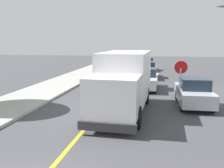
{
  "coord_description": "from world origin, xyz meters",
  "views": [
    {
      "loc": [
        3.06,
        -5.14,
        3.78
      ],
      "look_at": [
        0.55,
        8.61,
        1.4
      ],
      "focal_mm": 40.32,
      "sensor_mm": 36.0,
      "label": 1
    }
  ],
  "objects_px": {
    "box_truck": "(124,79)",
    "parked_car_mid": "(147,70)",
    "parked_car_near": "(146,79)",
    "parked_van_across": "(194,92)",
    "parked_car_far": "(147,64)",
    "stop_sign": "(181,74)"
  },
  "relations": [
    {
      "from": "box_truck",
      "to": "parked_car_mid",
      "type": "height_order",
      "value": "box_truck"
    },
    {
      "from": "box_truck",
      "to": "parked_car_mid",
      "type": "distance_m",
      "value": 13.27
    },
    {
      "from": "box_truck",
      "to": "parked_car_near",
      "type": "height_order",
      "value": "box_truck"
    },
    {
      "from": "parked_car_near",
      "to": "parked_van_across",
      "type": "height_order",
      "value": "same"
    },
    {
      "from": "parked_car_far",
      "to": "box_truck",
      "type": "bearing_deg",
      "value": -90.93
    },
    {
      "from": "parked_car_near",
      "to": "parked_car_mid",
      "type": "bearing_deg",
      "value": 91.84
    },
    {
      "from": "parked_car_far",
      "to": "stop_sign",
      "type": "bearing_deg",
      "value": -81.17
    },
    {
      "from": "parked_car_mid",
      "to": "stop_sign",
      "type": "bearing_deg",
      "value": -77.39
    },
    {
      "from": "parked_car_far",
      "to": "parked_van_across",
      "type": "relative_size",
      "value": 1.01
    },
    {
      "from": "box_truck",
      "to": "stop_sign",
      "type": "bearing_deg",
      "value": 35.16
    },
    {
      "from": "parked_car_near",
      "to": "stop_sign",
      "type": "bearing_deg",
      "value": -63.78
    },
    {
      "from": "parked_car_near",
      "to": "parked_car_far",
      "type": "relative_size",
      "value": 0.99
    },
    {
      "from": "box_truck",
      "to": "parked_van_across",
      "type": "distance_m",
      "value": 4.51
    },
    {
      "from": "parked_van_across",
      "to": "stop_sign",
      "type": "distance_m",
      "value": 1.33
    },
    {
      "from": "parked_car_far",
      "to": "stop_sign",
      "type": "relative_size",
      "value": 1.69
    },
    {
      "from": "parked_car_near",
      "to": "parked_van_across",
      "type": "relative_size",
      "value": 1.0
    },
    {
      "from": "box_truck",
      "to": "parked_car_near",
      "type": "distance_m",
      "value": 6.91
    },
    {
      "from": "parked_car_near",
      "to": "parked_car_far",
      "type": "distance_m",
      "value": 13.44
    },
    {
      "from": "parked_car_near",
      "to": "parked_car_mid",
      "type": "height_order",
      "value": "same"
    },
    {
      "from": "parked_car_mid",
      "to": "parked_car_far",
      "type": "bearing_deg",
      "value": 92.75
    },
    {
      "from": "box_truck",
      "to": "parked_car_near",
      "type": "bearing_deg",
      "value": 82.69
    },
    {
      "from": "parked_car_mid",
      "to": "parked_car_far",
      "type": "height_order",
      "value": "same"
    }
  ]
}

